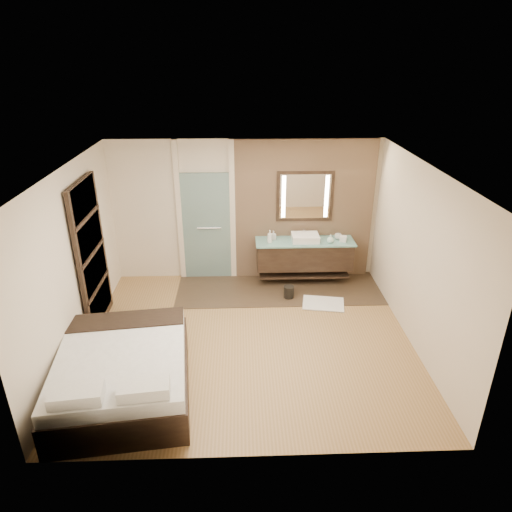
{
  "coord_description": "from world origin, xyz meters",
  "views": [
    {
      "loc": [
        -0.11,
        -5.95,
        4.14
      ],
      "look_at": [
        0.13,
        0.6,
        1.16
      ],
      "focal_mm": 32.0,
      "sensor_mm": 36.0,
      "label": 1
    }
  ],
  "objects_px": {
    "bed": "(123,373)",
    "vanity": "(304,254)",
    "mirror_unit": "(305,196)",
    "waste_bin": "(289,292)"
  },
  "relations": [
    {
      "from": "mirror_unit",
      "to": "bed",
      "type": "height_order",
      "value": "mirror_unit"
    },
    {
      "from": "vanity",
      "to": "waste_bin",
      "type": "distance_m",
      "value": 0.86
    },
    {
      "from": "bed",
      "to": "waste_bin",
      "type": "xyz_separation_m",
      "value": [
        2.41,
        2.44,
        -0.21
      ]
    },
    {
      "from": "mirror_unit",
      "to": "waste_bin",
      "type": "xyz_separation_m",
      "value": [
        -0.34,
        -0.87,
        -1.53
      ]
    },
    {
      "from": "bed",
      "to": "waste_bin",
      "type": "bearing_deg",
      "value": 38.94
    },
    {
      "from": "mirror_unit",
      "to": "bed",
      "type": "relative_size",
      "value": 0.48
    },
    {
      "from": "mirror_unit",
      "to": "waste_bin",
      "type": "distance_m",
      "value": 1.8
    },
    {
      "from": "bed",
      "to": "mirror_unit",
      "type": "bearing_deg",
      "value": 43.82
    },
    {
      "from": "bed",
      "to": "vanity",
      "type": "bearing_deg",
      "value": 41.71
    },
    {
      "from": "vanity",
      "to": "waste_bin",
      "type": "height_order",
      "value": "vanity"
    }
  ]
}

